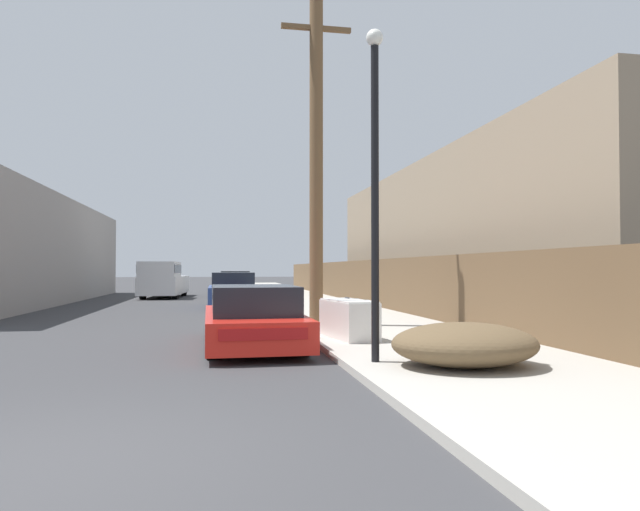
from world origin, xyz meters
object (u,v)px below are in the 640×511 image
Objects in this scene: parked_sports_car_red at (253,319)px; utility_pole at (316,156)px; discarded_fridge at (348,319)px; car_parked_far at (235,284)px; brush_pile at (464,344)px; car_parked_mid at (233,291)px; street_lamp at (375,169)px; pickup_truck at (163,280)px.

utility_pole is (1.78, 3.00, 3.85)m from parked_sports_car_red.
discarded_fridge is at bearing -86.67° from utility_pole.
discarded_fridge is at bearing -84.51° from car_parked_far.
parked_sports_car_red is 2.20× the size of brush_pile.
car_parked_mid is (-0.06, 11.80, 0.10)m from parked_sports_car_red.
utility_pole reaches higher than car_parked_far.
utility_pole reaches higher than street_lamp.
brush_pile is (1.05, -6.41, -3.96)m from utility_pole.
discarded_fridge is 0.22× the size of utility_pole.
pickup_truck is (-3.83, -1.67, 0.29)m from car_parked_far.
street_lamp reaches higher than pickup_truck.
car_parked_mid reaches higher than discarded_fridge.
discarded_fridge is 3.67m from brush_pile.
car_parked_mid is at bearing 116.40° from pickup_truck.
utility_pole reaches higher than brush_pile.
parked_sports_car_red is at bearing 129.64° from brush_pile.
discarded_fridge reaches higher than brush_pile.
pickup_truck is (-3.48, 20.02, 0.40)m from parked_sports_car_red.
utility_pole is at bearing -84.37° from car_parked_far.
car_parked_mid is at bearing 96.74° from street_lamp.
car_parked_mid reaches higher than brush_pile.
street_lamp is (1.32, -24.51, 2.38)m from car_parked_far.
pickup_truck reaches higher than brush_pile.
pickup_truck is at bearing 98.99° from parked_sports_car_red.
car_parked_far is at bearing -152.64° from pickup_truck.
car_parked_far is at bearing 95.64° from brush_pile.
street_lamp is at bearing 106.53° from pickup_truck.
discarded_fridge is at bearing 109.10° from pickup_truck.
discarded_fridge is 0.45× the size of car_parked_far.
parked_sports_car_red is at bearing -89.40° from car_parked_mid.
street_lamp is at bearing -85.66° from car_parked_far.
car_parked_mid is at bearing 101.81° from utility_pole.
car_parked_far reaches higher than parked_sports_car_red.
utility_pole is (5.26, -17.02, 3.45)m from pickup_truck.
pickup_truck is at bearing -155.22° from car_parked_far.
discarded_fridge is 11.82m from car_parked_mid.
street_lamp reaches higher than car_parked_mid.
parked_sports_car_red is at bearing 120.63° from street_lamp.
utility_pole reaches higher than car_parked_mid.
discarded_fridge is at bearing 3.39° from parked_sports_car_red.
discarded_fridge is at bearing 103.92° from brush_pile.
utility_pole is (-0.17, 2.85, 3.89)m from discarded_fridge.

